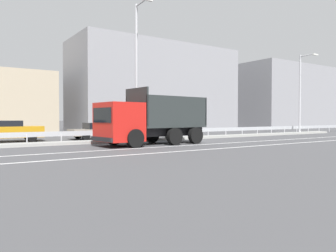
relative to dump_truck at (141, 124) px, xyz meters
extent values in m
plane|color=#424244|center=(4.76, 0.96, -1.30)|extent=(320.00, 320.00, 0.00)
cube|color=silver|center=(0.96, -1.72, -1.29)|extent=(71.63, 0.16, 0.01)
cube|color=silver|center=(0.96, -4.26, -1.29)|extent=(71.63, 0.16, 0.01)
cube|color=gray|center=(4.76, 3.05, -1.21)|extent=(39.39, 1.10, 0.18)
cube|color=#9EA0A5|center=(4.76, 4.18, -0.68)|extent=(71.63, 0.04, 0.32)
cylinder|color=#ADADB2|center=(-5.69, 4.18, -0.99)|extent=(0.09, 0.09, 0.62)
cylinder|color=#ADADB2|center=(-3.60, 4.18, -0.99)|extent=(0.09, 0.09, 0.62)
cylinder|color=#ADADB2|center=(-1.51, 4.18, -0.99)|extent=(0.09, 0.09, 0.62)
cylinder|color=#ADADB2|center=(0.58, 4.18, -0.99)|extent=(0.09, 0.09, 0.62)
cylinder|color=#ADADB2|center=(2.67, 4.18, -0.99)|extent=(0.09, 0.09, 0.62)
cylinder|color=#ADADB2|center=(4.76, 4.18, -0.99)|extent=(0.09, 0.09, 0.62)
cylinder|color=#ADADB2|center=(6.84, 4.18, -0.99)|extent=(0.09, 0.09, 0.62)
cylinder|color=#ADADB2|center=(8.93, 4.18, -0.99)|extent=(0.09, 0.09, 0.62)
cylinder|color=#ADADB2|center=(11.02, 4.18, -0.99)|extent=(0.09, 0.09, 0.62)
cylinder|color=#ADADB2|center=(13.11, 4.18, -0.99)|extent=(0.09, 0.09, 0.62)
cylinder|color=#ADADB2|center=(15.20, 4.18, -0.99)|extent=(0.09, 0.09, 0.62)
cylinder|color=#ADADB2|center=(17.29, 4.18, -0.99)|extent=(0.09, 0.09, 0.62)
cylinder|color=#ADADB2|center=(19.38, 4.18, -0.99)|extent=(0.09, 0.09, 0.62)
cylinder|color=#ADADB2|center=(21.47, 4.18, -0.99)|extent=(0.09, 0.09, 0.62)
cylinder|color=#ADADB2|center=(23.56, 4.18, -0.99)|extent=(0.09, 0.09, 0.62)
cylinder|color=#ADADB2|center=(25.65, 4.18, -0.99)|extent=(0.09, 0.09, 0.62)
cylinder|color=#ADADB2|center=(27.73, 4.18, -0.99)|extent=(0.09, 0.09, 0.62)
cube|color=red|center=(-1.51, -0.13, 0.13)|extent=(2.33, 2.62, 2.22)
cube|color=black|center=(-2.59, -0.22, 0.51)|extent=(0.20, 2.10, 0.83)
cube|color=black|center=(-2.63, -0.22, -0.83)|extent=(0.30, 2.40, 0.24)
cube|color=black|center=(2.03, 0.17, -0.51)|extent=(5.07, 1.75, 0.53)
cube|color=#232828|center=(2.03, 0.17, -0.19)|extent=(4.95, 2.74, 0.12)
cube|color=#232828|center=(2.12, -0.95, 0.79)|extent=(4.77, 0.49, 1.82)
cube|color=#232828|center=(1.93, 1.29, 0.79)|extent=(4.77, 0.49, 1.82)
cube|color=#232828|center=(-0.30, -0.03, 1.01)|extent=(0.29, 2.35, 2.28)
cube|color=#232828|center=(4.36, 0.36, 0.79)|extent=(0.29, 2.35, 1.82)
cylinder|color=black|center=(-1.10, -1.29, -0.78)|extent=(1.06, 0.40, 1.04)
cylinder|color=black|center=(-1.30, 1.10, -0.78)|extent=(1.06, 0.40, 1.04)
cylinder|color=black|center=(1.75, -1.06, -0.78)|extent=(1.06, 0.40, 1.04)
cylinder|color=black|center=(1.56, 1.33, -0.78)|extent=(1.06, 0.40, 1.04)
cylinder|color=black|center=(3.49, -0.91, -0.78)|extent=(1.06, 0.40, 1.04)
cylinder|color=black|center=(3.29, 1.48, -0.78)|extent=(1.06, 0.40, 1.04)
cylinder|color=white|center=(3.74, 3.05, -1.14)|extent=(0.16, 0.16, 0.31)
cylinder|color=black|center=(3.74, 3.05, -0.83)|extent=(0.16, 0.16, 0.31)
cylinder|color=white|center=(3.74, 3.05, -0.52)|extent=(0.16, 0.16, 0.31)
cylinder|color=black|center=(3.74, 3.05, -0.21)|extent=(0.16, 0.16, 0.31)
cylinder|color=white|center=(3.74, 3.05, 0.10)|extent=(0.16, 0.16, 0.31)
cylinder|color=#1E4CB2|center=(3.74, 3.05, 0.64)|extent=(0.77, 0.03, 0.77)
cylinder|color=white|center=(3.74, 3.05, 0.64)|extent=(0.83, 0.02, 0.83)
cylinder|color=#ADADB2|center=(1.31, 3.00, 3.50)|extent=(0.18, 0.18, 9.59)
cylinder|color=#ADADB2|center=(1.25, 2.13, 8.15)|extent=(0.22, 1.75, 0.10)
cube|color=silver|center=(1.19, 1.26, 8.07)|extent=(0.71, 0.25, 0.12)
cylinder|color=#ADADB2|center=(20.41, 3.11, 2.76)|extent=(0.18, 0.18, 8.10)
cylinder|color=#ADADB2|center=(20.36, 2.27, 6.66)|extent=(0.21, 1.70, 0.10)
cube|color=silver|center=(20.30, 1.42, 6.58)|extent=(0.71, 0.24, 0.12)
cube|color=#B27A14|center=(-6.21, 7.40, -0.61)|extent=(4.33, 1.90, 0.77)
cube|color=black|center=(-6.34, 7.40, -0.02)|extent=(1.85, 1.61, 0.40)
cylinder|color=black|center=(-4.86, 8.19, -1.00)|extent=(0.61, 0.22, 0.60)
cylinder|color=black|center=(-4.92, 6.52, -1.00)|extent=(0.61, 0.22, 0.60)
cube|color=gray|center=(0.16, 7.05, -0.75)|extent=(4.57, 1.85, 0.49)
cube|color=black|center=(0.02, 7.05, -0.27)|extent=(1.94, 1.58, 0.48)
cylinder|color=black|center=(1.54, 7.91, -1.00)|extent=(0.60, 0.22, 0.60)
cylinder|color=black|center=(1.58, 6.26, -1.00)|extent=(0.60, 0.22, 0.60)
cylinder|color=black|center=(-1.27, 7.84, -1.00)|extent=(0.60, 0.22, 0.60)
cylinder|color=black|center=(-1.22, 6.19, -1.00)|extent=(0.60, 0.22, 0.60)
cube|color=gray|center=(12.48, 18.65, 4.10)|extent=(21.10, 8.57, 10.79)
cube|color=gray|center=(40.72, 19.73, 4.00)|extent=(20.79, 10.25, 10.59)
camera|label=1|loc=(-9.64, -17.36, 0.38)|focal=35.00mm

